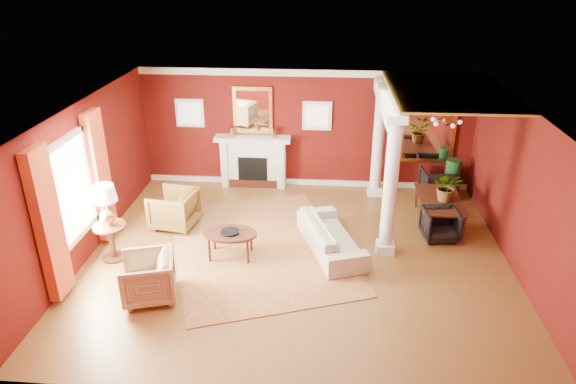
# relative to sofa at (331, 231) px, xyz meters

# --- Properties ---
(ground) EXTENTS (8.00, 8.00, 0.00)m
(ground) POSITION_rel_sofa_xyz_m (-0.65, -0.32, -0.41)
(ground) COLOR brown
(ground) RESTS_ON ground
(room_shell) EXTENTS (8.04, 7.04, 2.92)m
(room_shell) POSITION_rel_sofa_xyz_m (-0.65, -0.32, 1.61)
(room_shell) COLOR #560E0C
(room_shell) RESTS_ON ground
(fireplace) EXTENTS (1.85, 0.42, 1.29)m
(fireplace) POSITION_rel_sofa_xyz_m (-1.95, 3.00, 0.24)
(fireplace) COLOR white
(fireplace) RESTS_ON ground
(overmantel_mirror) EXTENTS (0.95, 0.07, 1.15)m
(overmantel_mirror) POSITION_rel_sofa_xyz_m (-1.95, 3.14, 1.49)
(overmantel_mirror) COLOR gold
(overmantel_mirror) RESTS_ON fireplace
(flank_window_left) EXTENTS (0.70, 0.07, 0.70)m
(flank_window_left) POSITION_rel_sofa_xyz_m (-3.50, 3.15, 1.39)
(flank_window_left) COLOR white
(flank_window_left) RESTS_ON room_shell
(flank_window_right) EXTENTS (0.70, 0.07, 0.70)m
(flank_window_right) POSITION_rel_sofa_xyz_m (-0.40, 3.15, 1.39)
(flank_window_right) COLOR white
(flank_window_right) RESTS_ON room_shell
(left_window) EXTENTS (0.21, 2.55, 2.60)m
(left_window) POSITION_rel_sofa_xyz_m (-4.54, -0.92, 1.02)
(left_window) COLOR white
(left_window) RESTS_ON room_shell
(column_front) EXTENTS (0.36, 0.36, 2.80)m
(column_front) POSITION_rel_sofa_xyz_m (1.05, -0.02, 1.02)
(column_front) COLOR white
(column_front) RESTS_ON ground
(column_back) EXTENTS (0.36, 0.36, 2.80)m
(column_back) POSITION_rel_sofa_xyz_m (1.05, 2.68, 1.02)
(column_back) COLOR white
(column_back) RESTS_ON ground
(header_beam) EXTENTS (0.30, 3.20, 0.32)m
(header_beam) POSITION_rel_sofa_xyz_m (1.05, 1.58, 2.21)
(header_beam) COLOR white
(header_beam) RESTS_ON column_front
(amber_ceiling) EXTENTS (2.30, 3.40, 0.04)m
(amber_ceiling) POSITION_rel_sofa_xyz_m (2.20, 1.43, 2.46)
(amber_ceiling) COLOR gold
(amber_ceiling) RESTS_ON room_shell
(dining_mirror) EXTENTS (1.30, 0.07, 1.70)m
(dining_mirror) POSITION_rel_sofa_xyz_m (2.25, 3.13, 1.14)
(dining_mirror) COLOR gold
(dining_mirror) RESTS_ON room_shell
(chandelier) EXTENTS (0.60, 0.62, 0.75)m
(chandelier) POSITION_rel_sofa_xyz_m (2.25, 1.48, 1.84)
(chandelier) COLOR #BB843A
(chandelier) RESTS_ON room_shell
(crown_trim) EXTENTS (8.00, 0.08, 0.16)m
(crown_trim) POSITION_rel_sofa_xyz_m (-0.65, 3.14, 2.41)
(crown_trim) COLOR white
(crown_trim) RESTS_ON room_shell
(base_trim) EXTENTS (8.00, 0.08, 0.12)m
(base_trim) POSITION_rel_sofa_xyz_m (-0.65, 3.14, -0.35)
(base_trim) COLOR white
(base_trim) RESTS_ON ground
(rug) EXTENTS (4.46, 5.12, 0.02)m
(rug) POSITION_rel_sofa_xyz_m (-1.44, -0.04, -0.40)
(rug) COLOR maroon
(rug) RESTS_ON ground
(sofa) EXTENTS (1.26, 2.17, 0.82)m
(sofa) POSITION_rel_sofa_xyz_m (0.00, 0.00, 0.00)
(sofa) COLOR beige
(sofa) RESTS_ON ground
(armchair_leopard) EXTENTS (0.96, 1.00, 0.90)m
(armchair_leopard) POSITION_rel_sofa_xyz_m (-3.33, 0.71, 0.04)
(armchair_leopard) COLOR black
(armchair_leopard) RESTS_ON ground
(armchair_stripe) EXTENTS (1.00, 1.03, 0.87)m
(armchair_stripe) POSITION_rel_sofa_xyz_m (-3.06, -1.81, 0.03)
(armchair_stripe) COLOR tan
(armchair_stripe) RESTS_ON ground
(coffee_table) EXTENTS (1.04, 1.04, 0.52)m
(coffee_table) POSITION_rel_sofa_xyz_m (-1.92, -0.41, 0.07)
(coffee_table) COLOR black
(coffee_table) RESTS_ON ground
(coffee_book) EXTENTS (0.16, 0.11, 0.24)m
(coffee_book) POSITION_rel_sofa_xyz_m (-1.91, -0.41, 0.23)
(coffee_book) COLOR black
(coffee_book) RESTS_ON coffee_table
(side_table) EXTENTS (0.61, 0.61, 1.53)m
(side_table) POSITION_rel_sofa_xyz_m (-4.15, -0.65, 0.62)
(side_table) COLOR black
(side_table) RESTS_ON ground
(dining_table) EXTENTS (0.60, 1.63, 0.90)m
(dining_table) POSITION_rel_sofa_xyz_m (2.34, 1.31, 0.04)
(dining_table) COLOR black
(dining_table) RESTS_ON ground
(dining_chair_near) EXTENTS (0.75, 0.71, 0.70)m
(dining_chair_near) POSITION_rel_sofa_xyz_m (2.22, 0.61, -0.06)
(dining_chair_near) COLOR black
(dining_chair_near) RESTS_ON ground
(dining_chair_far) EXTENTS (0.80, 0.76, 0.75)m
(dining_chair_far) POSITION_rel_sofa_xyz_m (2.53, 2.68, -0.03)
(dining_chair_far) COLOR black
(dining_chair_far) RESTS_ON ground
(green_urn) EXTENTS (0.40, 0.40, 0.95)m
(green_urn) POSITION_rel_sofa_xyz_m (2.85, 2.68, -0.03)
(green_urn) COLOR #16451E
(green_urn) RESTS_ON ground
(potted_plant) EXTENTS (0.66, 0.71, 0.50)m
(potted_plant) POSITION_rel_sofa_xyz_m (2.41, 1.24, 0.75)
(potted_plant) COLOR #26591E
(potted_plant) RESTS_ON dining_table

